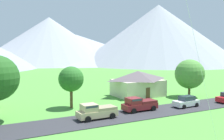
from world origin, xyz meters
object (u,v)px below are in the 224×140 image
at_px(pickup_truck_maroon_west_side, 139,104).
at_px(pickup_truck_sand_east_side, 96,111).
at_px(house_left_center, 138,83).
at_px(tree_near_left, 71,79).
at_px(tree_left_of_center, 190,74).
at_px(parked_car_white_mid_west, 186,102).

xyz_separation_m(pickup_truck_maroon_west_side, pickup_truck_sand_east_side, (-7.24, -0.96, 0.00)).
height_order(house_left_center, tree_near_left, tree_near_left).
xyz_separation_m(tree_near_left, pickup_truck_sand_east_side, (0.74, -7.60, -3.38)).
bearing_deg(tree_left_of_center, tree_near_left, 175.95).
distance_m(house_left_center, tree_near_left, 15.39).
relative_size(tree_left_of_center, parked_car_white_mid_west, 1.67).
distance_m(tree_near_left, parked_car_white_mid_west, 18.14).
height_order(tree_near_left, pickup_truck_maroon_west_side, tree_near_left).
xyz_separation_m(tree_left_of_center, pickup_truck_sand_east_side, (-22.01, -5.99, -3.29)).
height_order(tree_left_of_center, pickup_truck_sand_east_side, tree_left_of_center).
bearing_deg(house_left_center, pickup_truck_maroon_west_side, -122.64).
bearing_deg(parked_car_white_mid_west, tree_near_left, 153.87).
xyz_separation_m(house_left_center, tree_left_of_center, (7.99, -5.55, 1.84)).
distance_m(tree_left_of_center, parked_car_white_mid_west, 9.84).
distance_m(house_left_center, tree_left_of_center, 9.90).
bearing_deg(house_left_center, pickup_truck_sand_east_side, -140.54).
relative_size(house_left_center, pickup_truck_maroon_west_side, 1.83).
bearing_deg(tree_near_left, house_left_center, 14.95).
relative_size(tree_near_left, pickup_truck_maroon_west_side, 1.23).
bearing_deg(pickup_truck_maroon_west_side, parked_car_white_mid_west, -8.53).
xyz_separation_m(tree_near_left, tree_left_of_center, (22.75, -1.61, -0.09)).
xyz_separation_m(parked_car_white_mid_west, pickup_truck_sand_east_side, (-15.23, 0.24, 0.19)).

